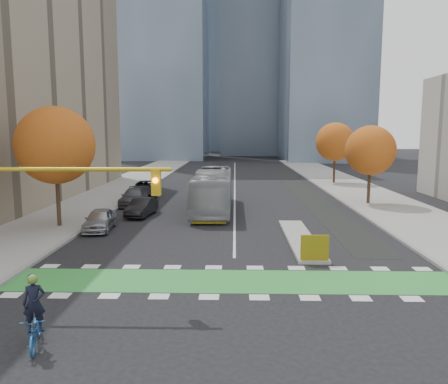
# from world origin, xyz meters

# --- Properties ---
(ground) EXTENTS (300.00, 300.00, 0.00)m
(ground) POSITION_xyz_m (0.00, 0.00, 0.00)
(ground) COLOR black
(ground) RESTS_ON ground
(sidewalk_west) EXTENTS (7.00, 120.00, 0.15)m
(sidewalk_west) POSITION_xyz_m (-13.50, 20.00, 0.07)
(sidewalk_west) COLOR gray
(sidewalk_west) RESTS_ON ground
(sidewalk_east) EXTENTS (7.00, 120.00, 0.15)m
(sidewalk_east) POSITION_xyz_m (13.50, 20.00, 0.07)
(sidewalk_east) COLOR gray
(sidewalk_east) RESTS_ON ground
(curb_west) EXTENTS (0.30, 120.00, 0.16)m
(curb_west) POSITION_xyz_m (-10.00, 20.00, 0.07)
(curb_west) COLOR gray
(curb_west) RESTS_ON ground
(curb_east) EXTENTS (0.30, 120.00, 0.16)m
(curb_east) POSITION_xyz_m (10.00, 20.00, 0.07)
(curb_east) COLOR gray
(curb_east) RESTS_ON ground
(bike_crossing) EXTENTS (20.00, 3.00, 0.01)m
(bike_crossing) POSITION_xyz_m (0.00, 1.50, 0.01)
(bike_crossing) COLOR green
(bike_crossing) RESTS_ON ground
(centre_line) EXTENTS (0.15, 70.00, 0.01)m
(centre_line) POSITION_xyz_m (0.00, 40.00, 0.01)
(centre_line) COLOR silver
(centre_line) RESTS_ON ground
(bike_lane_paint) EXTENTS (2.50, 50.00, 0.01)m
(bike_lane_paint) POSITION_xyz_m (7.50, 30.00, 0.01)
(bike_lane_paint) COLOR black
(bike_lane_paint) RESTS_ON ground
(median_island) EXTENTS (1.60, 10.00, 0.16)m
(median_island) POSITION_xyz_m (4.00, 9.00, 0.08)
(median_island) COLOR gray
(median_island) RESTS_ON ground
(hazard_board) EXTENTS (1.40, 0.12, 1.30)m
(hazard_board) POSITION_xyz_m (4.00, 4.20, 0.80)
(hazard_board) COLOR yellow
(hazard_board) RESTS_ON median_island
(tower_nw) EXTENTS (22.00, 22.00, 70.00)m
(tower_nw) POSITION_xyz_m (-18.00, 90.00, 35.00)
(tower_nw) COLOR #47566B
(tower_nw) RESTS_ON ground
(tower_ne) EXTENTS (18.00, 24.00, 60.00)m
(tower_ne) POSITION_xyz_m (20.00, 85.00, 30.00)
(tower_ne) COLOR #47566B
(tower_ne) RESTS_ON ground
(tower_far) EXTENTS (26.00, 26.00, 80.00)m
(tower_far) POSITION_xyz_m (-4.00, 140.00, 40.00)
(tower_far) COLOR #47566B
(tower_far) RESTS_ON ground
(tree_west) EXTENTS (5.20, 5.20, 8.22)m
(tree_west) POSITION_xyz_m (-12.00, 12.00, 5.62)
(tree_west) COLOR #332114
(tree_west) RESTS_ON ground
(tree_east_near) EXTENTS (4.40, 4.40, 7.08)m
(tree_east_near) POSITION_xyz_m (12.00, 22.00, 4.86)
(tree_east_near) COLOR #332114
(tree_east_near) RESTS_ON ground
(tree_east_far) EXTENTS (4.80, 4.80, 7.65)m
(tree_east_far) POSITION_xyz_m (12.50, 38.00, 5.24)
(tree_east_far) COLOR #332114
(tree_east_far) RESTS_ON ground
(traffic_signal_west) EXTENTS (8.53, 0.56, 5.20)m
(traffic_signal_west) POSITION_xyz_m (-7.93, -0.51, 4.03)
(traffic_signal_west) COLOR #BF9914
(traffic_signal_west) RESTS_ON ground
(cyclist) EXTENTS (1.24, 2.10, 2.29)m
(cyclist) POSITION_xyz_m (-6.04, -4.56, 0.77)
(cyclist) COLOR #215799
(cyclist) RESTS_ON ground
(bus) EXTENTS (2.90, 12.36, 3.44)m
(bus) POSITION_xyz_m (-1.78, 18.76, 1.72)
(bus) COLOR #979C9E
(bus) RESTS_ON ground
(parked_car_a) EXTENTS (2.03, 4.35, 1.44)m
(parked_car_a) POSITION_xyz_m (-8.98, 11.27, 0.72)
(parked_car_a) COLOR #AAAAAF
(parked_car_a) RESTS_ON ground
(parked_car_b) EXTENTS (1.95, 4.36, 1.39)m
(parked_car_b) POSITION_xyz_m (-7.22, 16.27, 0.69)
(parked_car_b) COLOR black
(parked_car_b) RESTS_ON ground
(parked_car_c) EXTENTS (2.26, 5.17, 1.48)m
(parked_car_c) POSITION_xyz_m (-8.98, 21.27, 0.74)
(parked_car_c) COLOR #49494E
(parked_car_c) RESTS_ON ground
(parked_car_d) EXTENTS (3.05, 5.94, 1.60)m
(parked_car_d) POSITION_xyz_m (-9.00, 26.27, 0.80)
(parked_car_d) COLOR black
(parked_car_d) RESTS_ON ground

